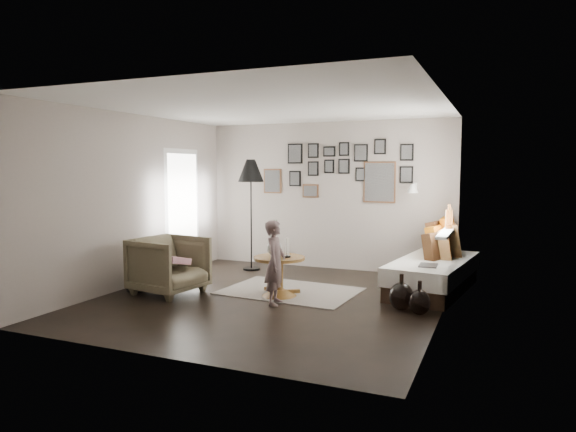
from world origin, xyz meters
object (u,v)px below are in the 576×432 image
at_px(magazine_basket, 138,277).
at_px(demijohn_small, 419,302).
at_px(armchair, 169,265).
at_px(floor_lamp, 251,175).
at_px(pedestal_table, 279,278).
at_px(child, 275,263).
at_px(vase, 274,245).
at_px(demijohn_large, 401,296).
at_px(daybed, 434,268).

height_order(magazine_basket, demijohn_small, demijohn_small).
relative_size(armchair, floor_lamp, 0.46).
relative_size(floor_lamp, magazine_basket, 4.89).
height_order(pedestal_table, child, child).
xyz_separation_m(vase, demijohn_large, (1.78, -0.07, -0.54)).
xyz_separation_m(daybed, child, (-1.82, -1.62, 0.22)).
bearing_deg(child, pedestal_table, 6.52).
height_order(daybed, magazine_basket, daybed).
bearing_deg(floor_lamp, magazine_basket, -112.31).
bearing_deg(armchair, child, -79.67).
xyz_separation_m(pedestal_table, daybed, (1.94, 1.22, 0.07)).
bearing_deg(daybed, demijohn_large, -92.83).
height_order(pedestal_table, daybed, daybed).
relative_size(vase, armchair, 0.57).
height_order(magazine_basket, child, child).
height_order(pedestal_table, demijohn_large, pedestal_table).
xyz_separation_m(vase, daybed, (2.02, 1.20, -0.39)).
relative_size(armchair, magazine_basket, 2.27).
distance_m(daybed, demijohn_small, 1.40).
xyz_separation_m(vase, magazine_basket, (-1.98, -0.49, -0.52)).
distance_m(armchair, demijohn_small, 3.48).
bearing_deg(demijohn_small, floor_lamp, 151.35).
bearing_deg(daybed, armchair, -146.18).
distance_m(pedestal_table, daybed, 2.30).
height_order(vase, floor_lamp, floor_lamp).
distance_m(pedestal_table, child, 0.51).
height_order(magazine_basket, demijohn_large, demijohn_large).
relative_size(daybed, demijohn_large, 4.77).
bearing_deg(floor_lamp, armchair, -98.29).
relative_size(magazine_basket, child, 0.36).
height_order(pedestal_table, armchair, armchair).
bearing_deg(vase, armchair, -161.98).
height_order(pedestal_table, vase, vase).
bearing_deg(demijohn_small, vase, 174.73).
xyz_separation_m(armchair, demijohn_large, (3.22, 0.40, -0.23)).
distance_m(vase, daybed, 2.39).
relative_size(armchair, demijohn_small, 2.14).
bearing_deg(vase, magazine_basket, -166.16).
bearing_deg(demijohn_large, armchair, -172.90).
distance_m(vase, floor_lamp, 2.14).
bearing_deg(daybed, magazine_basket, -149.05).
bearing_deg(magazine_basket, armchair, 2.12).
height_order(daybed, armchair, daybed).
relative_size(pedestal_table, magazine_basket, 1.81).
distance_m(floor_lamp, demijohn_small, 3.91).
xyz_separation_m(daybed, armchair, (-3.46, -1.67, 0.08)).
height_order(pedestal_table, demijohn_small, pedestal_table).
distance_m(demijohn_large, demijohn_small, 0.27).
xyz_separation_m(vase, child, (0.20, -0.42, -0.16)).
bearing_deg(magazine_basket, demijohn_large, 6.39).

